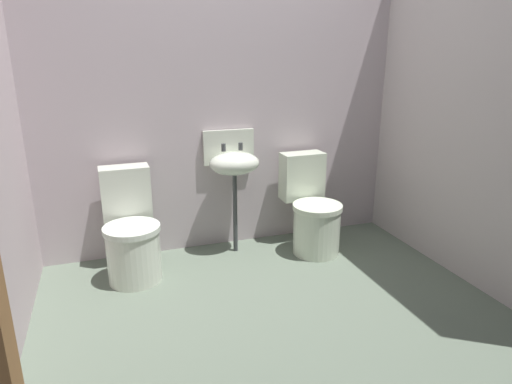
# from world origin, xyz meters

# --- Properties ---
(ground_plane) EXTENTS (3.34, 2.55, 0.08)m
(ground_plane) POSITION_xyz_m (0.00, 0.00, -0.04)
(ground_plane) COLOR slate
(wall_back) EXTENTS (3.34, 0.10, 2.34)m
(wall_back) POSITION_xyz_m (0.00, 1.12, 1.17)
(wall_back) COLOR #C1B0B6
(wall_back) RESTS_ON ground
(wall_right) EXTENTS (0.10, 2.35, 2.34)m
(wall_right) POSITION_xyz_m (1.52, 0.10, 1.17)
(wall_right) COLOR #C0B4B3
(wall_right) RESTS_ON ground
(toilet_left) EXTENTS (0.41, 0.60, 0.78)m
(toilet_left) POSITION_xyz_m (-0.80, 0.72, 0.32)
(toilet_left) COLOR silver
(toilet_left) RESTS_ON ground
(toilet_right) EXTENTS (0.41, 0.60, 0.78)m
(toilet_right) POSITION_xyz_m (0.64, 0.72, 0.32)
(toilet_right) COLOR silver
(toilet_right) RESTS_ON ground
(sink) EXTENTS (0.42, 0.35, 0.99)m
(sink) POSITION_xyz_m (0.03, 0.91, 0.75)
(sink) COLOR #3D4042
(sink) RESTS_ON ground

